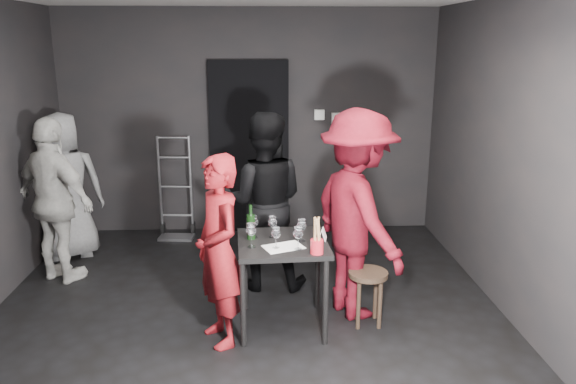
{
  "coord_description": "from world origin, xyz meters",
  "views": [
    {
      "loc": [
        0.15,
        -4.31,
        2.33
      ],
      "look_at": [
        0.37,
        0.25,
        1.08
      ],
      "focal_mm": 35.0,
      "sensor_mm": 36.0,
      "label": 1
    }
  ],
  "objects_px": {
    "man_maroon": "(358,195)",
    "breadstick_cup": "(317,236)",
    "stool": "(368,283)",
    "bystander_cream": "(55,194)",
    "bystander_grey": "(65,181)",
    "hand_truck": "(177,219)",
    "server_red": "(219,250)",
    "woman_black": "(263,190)",
    "tasting_table": "(283,253)",
    "wine_bottle": "(251,226)"
  },
  "relations": [
    {
      "from": "man_maroon",
      "to": "breadstick_cup",
      "type": "relative_size",
      "value": 6.95
    },
    {
      "from": "server_red",
      "to": "bystander_grey",
      "type": "xyz_separation_m",
      "value": [
        -1.78,
        1.89,
        0.09
      ]
    },
    {
      "from": "tasting_table",
      "to": "wine_bottle",
      "type": "height_order",
      "value": "wine_bottle"
    },
    {
      "from": "man_maroon",
      "to": "wine_bottle",
      "type": "relative_size",
      "value": 7.42
    },
    {
      "from": "hand_truck",
      "to": "breadstick_cup",
      "type": "distance_m",
      "value": 3.01
    },
    {
      "from": "bystander_grey",
      "to": "woman_black",
      "type": "bearing_deg",
      "value": 138.35
    },
    {
      "from": "server_red",
      "to": "bystander_grey",
      "type": "distance_m",
      "value": 2.6
    },
    {
      "from": "tasting_table",
      "to": "bystander_grey",
      "type": "bearing_deg",
      "value": 143.73
    },
    {
      "from": "server_red",
      "to": "breadstick_cup",
      "type": "relative_size",
      "value": 4.97
    },
    {
      "from": "bystander_cream",
      "to": "breadstick_cup",
      "type": "distance_m",
      "value": 2.75
    },
    {
      "from": "woman_black",
      "to": "breadstick_cup",
      "type": "xyz_separation_m",
      "value": [
        0.4,
        -1.1,
        -0.07
      ]
    },
    {
      "from": "man_maroon",
      "to": "bystander_cream",
      "type": "xyz_separation_m",
      "value": [
        -2.8,
        0.83,
        -0.18
      ]
    },
    {
      "from": "server_red",
      "to": "breadstick_cup",
      "type": "bearing_deg",
      "value": 60.41
    },
    {
      "from": "hand_truck",
      "to": "man_maroon",
      "type": "relative_size",
      "value": 0.58
    },
    {
      "from": "woman_black",
      "to": "breadstick_cup",
      "type": "distance_m",
      "value": 1.17
    },
    {
      "from": "tasting_table",
      "to": "wine_bottle",
      "type": "relative_size",
      "value": 2.6
    },
    {
      "from": "breadstick_cup",
      "to": "bystander_grey",
      "type": "bearing_deg",
      "value": 142.36
    },
    {
      "from": "server_red",
      "to": "man_maroon",
      "type": "relative_size",
      "value": 0.71
    },
    {
      "from": "wine_bottle",
      "to": "bystander_cream",
      "type": "bearing_deg",
      "value": 153.08
    },
    {
      "from": "tasting_table",
      "to": "bystander_cream",
      "type": "height_order",
      "value": "bystander_cream"
    },
    {
      "from": "hand_truck",
      "to": "tasting_table",
      "type": "relative_size",
      "value": 1.64
    },
    {
      "from": "stool",
      "to": "man_maroon",
      "type": "bearing_deg",
      "value": 107.83
    },
    {
      "from": "man_maroon",
      "to": "bystander_grey",
      "type": "relative_size",
      "value": 1.25
    },
    {
      "from": "tasting_table",
      "to": "woman_black",
      "type": "distance_m",
      "value": 0.89
    },
    {
      "from": "bystander_cream",
      "to": "bystander_grey",
      "type": "bearing_deg",
      "value": -48.58
    },
    {
      "from": "tasting_table",
      "to": "breadstick_cup",
      "type": "relative_size",
      "value": 2.44
    },
    {
      "from": "man_maroon",
      "to": "wine_bottle",
      "type": "height_order",
      "value": "man_maroon"
    },
    {
      "from": "man_maroon",
      "to": "wine_bottle",
      "type": "xyz_separation_m",
      "value": [
        -0.9,
        -0.14,
        -0.21
      ]
    },
    {
      "from": "woman_black",
      "to": "man_maroon",
      "type": "relative_size",
      "value": 0.9
    },
    {
      "from": "hand_truck",
      "to": "bystander_grey",
      "type": "distance_m",
      "value": 1.38
    },
    {
      "from": "bystander_cream",
      "to": "breadstick_cup",
      "type": "height_order",
      "value": "bystander_cream"
    },
    {
      "from": "bystander_cream",
      "to": "breadstick_cup",
      "type": "relative_size",
      "value": 5.78
    },
    {
      "from": "tasting_table",
      "to": "stool",
      "type": "xyz_separation_m",
      "value": [
        0.71,
        -0.0,
        -0.28
      ]
    },
    {
      "from": "stool",
      "to": "server_red",
      "type": "bearing_deg",
      "value": -169.86
    },
    {
      "from": "stool",
      "to": "bystander_cream",
      "type": "bearing_deg",
      "value": 160.05
    },
    {
      "from": "stool",
      "to": "bystander_cream",
      "type": "height_order",
      "value": "bystander_cream"
    },
    {
      "from": "wine_bottle",
      "to": "hand_truck",
      "type": "bearing_deg",
      "value": 113.29
    },
    {
      "from": "hand_truck",
      "to": "woman_black",
      "type": "bearing_deg",
      "value": -48.98
    },
    {
      "from": "man_maroon",
      "to": "bystander_cream",
      "type": "relative_size",
      "value": 1.2
    },
    {
      "from": "hand_truck",
      "to": "stool",
      "type": "height_order",
      "value": "hand_truck"
    },
    {
      "from": "server_red",
      "to": "woman_black",
      "type": "distance_m",
      "value": 1.12
    },
    {
      "from": "man_maroon",
      "to": "breadstick_cup",
      "type": "distance_m",
      "value": 0.65
    },
    {
      "from": "server_red",
      "to": "man_maroon",
      "type": "height_order",
      "value": "man_maroon"
    },
    {
      "from": "bystander_grey",
      "to": "hand_truck",
      "type": "bearing_deg",
      "value": -170.63
    },
    {
      "from": "man_maroon",
      "to": "wine_bottle",
      "type": "bearing_deg",
      "value": 76.0
    },
    {
      "from": "wine_bottle",
      "to": "man_maroon",
      "type": "bearing_deg",
      "value": 8.91
    },
    {
      "from": "breadstick_cup",
      "to": "tasting_table",
      "type": "bearing_deg",
      "value": 132.04
    },
    {
      "from": "stool",
      "to": "server_red",
      "type": "xyz_separation_m",
      "value": [
        -1.21,
        -0.22,
        0.4
      ]
    },
    {
      "from": "breadstick_cup",
      "to": "bystander_cream",
      "type": "bearing_deg",
      "value": 151.35
    },
    {
      "from": "tasting_table",
      "to": "bystander_cream",
      "type": "bearing_deg",
      "value": 154.31
    }
  ]
}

